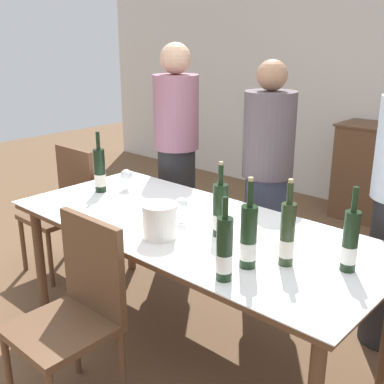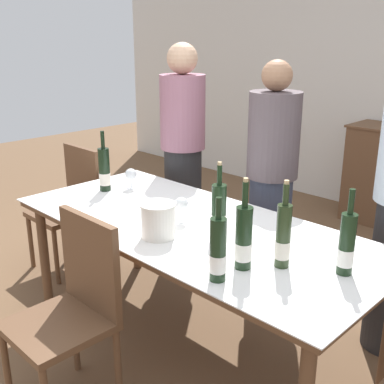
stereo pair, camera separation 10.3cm
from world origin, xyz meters
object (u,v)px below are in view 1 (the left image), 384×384
(ice_bucket, at_px, (160,220))
(wine_bottle_1, at_px, (350,243))
(wine_bottle_0, at_px, (224,251))
(wine_glass_0, at_px, (181,205))
(chair_near_front, at_px, (77,305))
(wine_bottle_5, at_px, (248,238))
(wine_glass_1, at_px, (152,207))
(dining_table, at_px, (192,235))
(wine_glass_2, at_px, (126,176))
(person_guest_left, at_px, (267,182))
(wine_bottle_2, at_px, (220,211))
(wine_bottle_3, at_px, (287,236))
(wine_bottle_4, at_px, (100,172))
(chair_left_end, at_px, (65,202))
(person_host, at_px, (177,157))

(ice_bucket, bearing_deg, wine_bottle_1, 19.25)
(ice_bucket, height_order, wine_bottle_0, wine_bottle_0)
(wine_glass_0, xyz_separation_m, chair_near_front, (-0.01, -0.68, -0.31))
(wine_bottle_5, bearing_deg, wine_glass_1, 174.24)
(dining_table, distance_m, wine_glass_2, 0.76)
(person_guest_left, bearing_deg, ice_bucket, -86.69)
(wine_bottle_2, bearing_deg, wine_bottle_1, 6.39)
(dining_table, bearing_deg, chair_near_front, -96.53)
(wine_bottle_5, relative_size, person_guest_left, 0.26)
(wine_bottle_3, distance_m, wine_glass_0, 0.69)
(dining_table, height_order, person_guest_left, person_guest_left)
(wine_bottle_4, distance_m, wine_bottle_5, 1.34)
(wine_bottle_0, relative_size, chair_near_front, 0.39)
(wine_bottle_0, xyz_separation_m, wine_glass_2, (-1.24, 0.53, -0.04))
(wine_bottle_0, relative_size, wine_bottle_1, 0.96)
(chair_left_end, bearing_deg, wine_bottle_1, -0.79)
(wine_glass_1, distance_m, chair_near_front, 0.65)
(wine_bottle_5, bearing_deg, wine_bottle_2, 148.62)
(ice_bucket, bearing_deg, chair_left_end, 166.49)
(wine_bottle_2, relative_size, person_guest_left, 0.25)
(chair_left_end, distance_m, person_host, 0.89)
(chair_left_end, bearing_deg, wine_bottle_3, -4.66)
(wine_bottle_2, xyz_separation_m, wine_glass_2, (-0.93, 0.18, -0.04))
(wine_bottle_0, distance_m, wine_bottle_4, 1.37)
(wine_bottle_1, bearing_deg, chair_near_front, -140.91)
(wine_bottle_3, bearing_deg, wine_bottle_2, 172.13)
(wine_bottle_0, xyz_separation_m, wine_glass_1, (-0.67, 0.23, -0.03))
(ice_bucket, distance_m, wine_bottle_5, 0.51)
(wine_glass_1, height_order, person_guest_left, person_guest_left)
(wine_bottle_1, xyz_separation_m, person_guest_left, (-0.91, 0.73, -0.09))
(chair_near_front, bearing_deg, dining_table, 83.47)
(wine_glass_0, relative_size, person_host, 0.08)
(wine_glass_1, bearing_deg, wine_bottle_4, 166.48)
(chair_near_front, xyz_separation_m, person_host, (-0.74, 1.43, 0.31))
(person_guest_left, bearing_deg, wine_glass_1, -96.83)
(wine_bottle_0, xyz_separation_m, wine_bottle_3, (0.12, 0.29, 0.01))
(wine_bottle_2, height_order, person_host, person_host)
(wine_bottle_3, distance_m, person_guest_left, 1.10)
(wine_bottle_3, distance_m, wine_bottle_5, 0.17)
(wine_bottle_1, xyz_separation_m, wine_glass_2, (-1.58, 0.11, -0.04))
(chair_left_end, bearing_deg, wine_glass_1, -10.66)
(wine_glass_2, bearing_deg, wine_bottle_5, -16.67)
(ice_bucket, xyz_separation_m, wine_bottle_1, (0.85, 0.30, 0.04))
(wine_bottle_1, height_order, wine_glass_0, wine_bottle_1)
(ice_bucket, height_order, wine_bottle_2, wine_bottle_2)
(wine_bottle_3, height_order, wine_bottle_4, wine_bottle_3)
(wine_bottle_4, bearing_deg, wine_glass_1, -13.52)
(dining_table, height_order, chair_left_end, chair_left_end)
(wine_bottle_3, height_order, person_host, person_host)
(wine_bottle_2, distance_m, wine_glass_1, 0.39)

